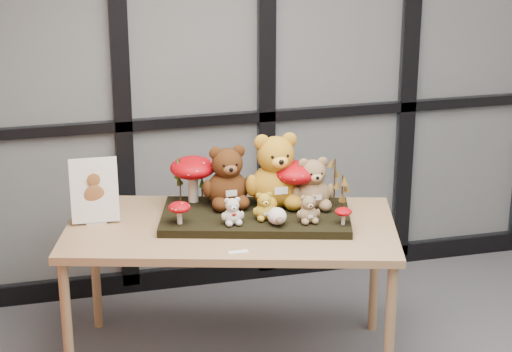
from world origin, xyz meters
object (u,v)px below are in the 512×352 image
object	(u,v)px
plush_cream_hedgehog	(277,215)
mushroom_back_right	(296,182)
display_table	(231,237)
bear_tan_back	(313,180)
bear_beige_small	(308,207)
mushroom_front_left	(179,212)
bear_pooh_yellow	(275,166)
sign_holder	(94,193)
mushroom_back_left	(193,177)
bear_small_yellow	(264,204)
bear_brown_medium	(227,173)
diorama_tray	(256,217)
mushroom_front_right	(343,215)
bear_white_bow	(232,209)

from	to	relation	value
plush_cream_hedgehog	mushroom_back_right	bearing A→B (deg)	69.24
display_table	bear_tan_back	bearing A→B (deg)	20.35
bear_beige_small	mushroom_front_left	xyz separation A→B (m)	(-0.62, 0.13, -0.02)
bear_pooh_yellow	mushroom_back_right	bearing A→B (deg)	-8.53
plush_cream_hedgehog	mushroom_back_right	size ratio (longest dim) A/B	0.36
bear_pooh_yellow	bear_tan_back	world-z (taller)	bear_pooh_yellow
bear_pooh_yellow	sign_holder	xyz separation A→B (m)	(-0.91, 0.08, -0.09)
mushroom_back_left	mushroom_front_left	distance (m)	0.32
mushroom_back_right	mushroom_back_left	bearing A→B (deg)	158.28
plush_cream_hedgehog	bear_small_yellow	bearing A→B (deg)	132.09
sign_holder	bear_beige_small	bearing A→B (deg)	-16.75
mushroom_front_left	sign_holder	distance (m)	0.45
bear_beige_small	plush_cream_hedgehog	world-z (taller)	bear_beige_small
bear_brown_medium	mushroom_back_right	xyz separation A→B (m)	(0.34, -0.10, -0.05)
display_table	bear_tan_back	size ratio (longest dim) A/B	6.13
mushroom_back_left	mushroom_back_right	bearing A→B (deg)	-21.72
diorama_tray	mushroom_back_right	world-z (taller)	mushroom_back_right
bear_pooh_yellow	mushroom_front_left	xyz separation A→B (m)	(-0.52, -0.13, -0.15)
bear_beige_small	mushroom_back_left	size ratio (longest dim) A/B	0.59
mushroom_back_left	mushroom_front_left	world-z (taller)	mushroom_back_left
diorama_tray	bear_brown_medium	distance (m)	0.27
mushroom_front_right	mushroom_front_left	bearing A→B (deg)	165.14
bear_brown_medium	bear_small_yellow	xyz separation A→B (m)	(0.13, -0.23, -0.10)
mushroom_front_right	bear_pooh_yellow	bearing A→B (deg)	126.57
sign_holder	plush_cream_hedgehog	bearing A→B (deg)	-19.59
mushroom_front_left	mushroom_back_right	bearing A→B (deg)	8.26
mushroom_back_left	mushroom_back_right	world-z (taller)	mushroom_back_left
bear_brown_medium	mushroom_back_right	bearing A→B (deg)	-1.28
bear_brown_medium	plush_cream_hedgehog	bearing A→B (deg)	-45.63
bear_tan_back	bear_white_bow	world-z (taller)	bear_tan_back
plush_cream_hedgehog	mushroom_back_right	distance (m)	0.28
display_table	bear_pooh_yellow	bearing A→B (deg)	40.17
bear_brown_medium	plush_cream_hedgehog	world-z (taller)	bear_brown_medium
bear_white_bow	sign_holder	xyz separation A→B (m)	(-0.64, 0.28, 0.04)
plush_cream_hedgehog	mushroom_front_right	world-z (taller)	same
bear_tan_back	mushroom_front_left	bearing A→B (deg)	-160.31
bear_pooh_yellow	diorama_tray	bearing A→B (deg)	-128.03
bear_tan_back	sign_holder	world-z (taller)	same
display_table	mushroom_front_right	bearing A→B (deg)	-7.43
diorama_tray	plush_cream_hedgehog	xyz separation A→B (m)	(0.06, -0.17, 0.07)
bear_brown_medium	bear_small_yellow	size ratio (longest dim) A/B	2.27
bear_pooh_yellow	mushroom_back_left	xyz separation A→B (m)	(-0.40, 0.15, -0.08)
display_table	mushroom_front_left	distance (m)	0.31
diorama_tray	bear_tan_back	bearing A→B (deg)	17.51
bear_small_yellow	bear_pooh_yellow	bearing A→B (deg)	74.57
bear_beige_small	bear_tan_back	bearing A→B (deg)	82.08
diorama_tray	bear_beige_small	distance (m)	0.30
bear_pooh_yellow	sign_holder	distance (m)	0.92
mushroom_front_left	bear_pooh_yellow	bearing A→B (deg)	14.34
display_table	bear_pooh_yellow	world-z (taller)	bear_pooh_yellow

